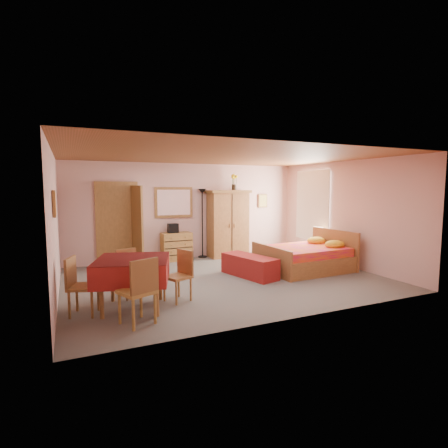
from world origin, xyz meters
name	(u,v)px	position (x,y,z in m)	size (l,w,h in m)	color
floor	(225,279)	(0.00, 0.00, 0.00)	(6.50, 6.50, 0.00)	#69635D
ceiling	(225,156)	(0.00, 0.00, 2.60)	(6.50, 6.50, 0.00)	brown
wall_back	(188,211)	(0.00, 2.50, 1.30)	(6.50, 0.10, 2.60)	#CE9D95
wall_front	(296,232)	(0.00, -2.50, 1.30)	(6.50, 0.10, 2.60)	#CE9D95
wall_left	(55,225)	(-3.25, 0.00, 1.30)	(0.10, 5.00, 2.60)	#CE9D95
wall_right	(344,214)	(3.25, 0.00, 1.30)	(0.10, 5.00, 2.60)	#CE9D95
doorway	(117,224)	(-1.90, 2.47, 1.02)	(1.06, 0.12, 2.15)	#9E6B35
window	(313,206)	(3.21, 1.20, 1.45)	(0.08, 1.40, 1.95)	white
picture_left	(54,204)	(-3.22, -0.60, 1.70)	(0.04, 0.32, 0.42)	orange
picture_back	(263,201)	(2.35, 2.47, 1.55)	(0.30, 0.04, 0.40)	#D8BF59
chest_of_drawers	(177,247)	(-0.41, 2.27, 0.37)	(0.79, 0.40, 0.75)	#A77438
wall_mirror	(174,202)	(-0.41, 2.48, 1.55)	(1.04, 0.05, 0.82)	white
stereo	(173,228)	(-0.50, 2.29, 0.87)	(0.26, 0.19, 0.25)	black
floor_lamp	(202,223)	(0.37, 2.37, 0.96)	(0.24, 0.24, 1.91)	black
wardrobe	(228,224)	(1.06, 2.19, 0.94)	(1.20, 0.62, 1.87)	#9F6535
sunflower_vase	(234,182)	(1.27, 2.22, 2.10)	(0.18, 0.18, 0.45)	yellow
bed	(304,251)	(2.03, -0.02, 0.46)	(1.98, 1.56, 0.92)	#D31453
bench	(249,266)	(0.57, -0.02, 0.23)	(0.51, 1.37, 0.46)	maroon
dining_table	(133,284)	(-2.12, -1.07, 0.41)	(1.12, 1.12, 0.82)	maroon
chair_south	(137,291)	(-2.18, -1.75, 0.49)	(0.44, 0.44, 0.97)	#B0803B
chair_north	(131,273)	(-2.05, -0.43, 0.42)	(0.39, 0.39, 0.85)	#9E6835
chair_west	(84,286)	(-2.86, -1.05, 0.45)	(0.41, 0.41, 0.90)	olive
chair_east	(177,276)	(-1.36, -1.00, 0.44)	(0.40, 0.40, 0.87)	#A97239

